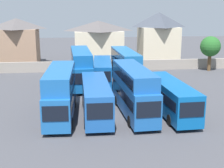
{
  "coord_description": "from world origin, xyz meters",
  "views": [
    {
      "loc": [
        -3.83,
        -30.87,
        10.84
      ],
      "look_at": [
        0.0,
        3.0,
        2.58
      ],
      "focal_mm": 50.72,
      "sensor_mm": 36.0,
      "label": 1
    }
  ],
  "objects_px": {
    "bus_3": "(134,88)",
    "bus_6": "(102,71)",
    "bus_1": "(60,91)",
    "tree_behind_wall": "(210,47)",
    "bus_4": "(170,96)",
    "house_terrace_left": "(17,41)",
    "house_terrace_centre": "(99,42)",
    "bus_7": "(125,65)",
    "bus_5": "(81,66)",
    "bus_2": "(96,97)",
    "house_terrace_right": "(158,37)"
  },
  "relations": [
    {
      "from": "bus_4",
      "to": "tree_behind_wall",
      "type": "relative_size",
      "value": 1.87
    },
    {
      "from": "bus_1",
      "to": "bus_7",
      "type": "xyz_separation_m",
      "value": [
        8.68,
        13.73,
        -0.08
      ]
    },
    {
      "from": "bus_2",
      "to": "bus_3",
      "type": "xyz_separation_m",
      "value": [
        3.89,
        0.05,
        0.78
      ]
    },
    {
      "from": "bus_1",
      "to": "tree_behind_wall",
      "type": "height_order",
      "value": "tree_behind_wall"
    },
    {
      "from": "bus_1",
      "to": "bus_5",
      "type": "height_order",
      "value": "bus_5"
    },
    {
      "from": "house_terrace_left",
      "to": "house_terrace_right",
      "type": "relative_size",
      "value": 0.9
    },
    {
      "from": "house_terrace_left",
      "to": "tree_behind_wall",
      "type": "distance_m",
      "value": 35.67
    },
    {
      "from": "bus_3",
      "to": "tree_behind_wall",
      "type": "relative_size",
      "value": 1.86
    },
    {
      "from": "house_terrace_left",
      "to": "bus_3",
      "type": "bearing_deg",
      "value": -61.73
    },
    {
      "from": "tree_behind_wall",
      "to": "bus_3",
      "type": "bearing_deg",
      "value": -128.87
    },
    {
      "from": "bus_2",
      "to": "tree_behind_wall",
      "type": "bearing_deg",
      "value": 135.53
    },
    {
      "from": "bus_1",
      "to": "bus_2",
      "type": "height_order",
      "value": "bus_1"
    },
    {
      "from": "bus_1",
      "to": "bus_2",
      "type": "distance_m",
      "value": 3.62
    },
    {
      "from": "bus_3",
      "to": "house_terrace_right",
      "type": "relative_size",
      "value": 1.13
    },
    {
      "from": "bus_3",
      "to": "house_terrace_left",
      "type": "relative_size",
      "value": 1.26
    },
    {
      "from": "bus_3",
      "to": "bus_4",
      "type": "height_order",
      "value": "bus_3"
    },
    {
      "from": "bus_3",
      "to": "bus_5",
      "type": "xyz_separation_m",
      "value": [
        -5.12,
        13.37,
        0.04
      ]
    },
    {
      "from": "bus_6",
      "to": "house_terrace_centre",
      "type": "xyz_separation_m",
      "value": [
        0.75,
        17.72,
        2.31
      ]
    },
    {
      "from": "bus_7",
      "to": "house_terrace_centre",
      "type": "xyz_separation_m",
      "value": [
        -2.6,
        17.95,
        1.53
      ]
    },
    {
      "from": "bus_4",
      "to": "tree_behind_wall",
      "type": "height_order",
      "value": "tree_behind_wall"
    },
    {
      "from": "bus_2",
      "to": "bus_3",
      "type": "relative_size",
      "value": 0.98
    },
    {
      "from": "bus_5",
      "to": "bus_7",
      "type": "xyz_separation_m",
      "value": [
        6.38,
        0.24,
        -0.1
      ]
    },
    {
      "from": "bus_2",
      "to": "bus_7",
      "type": "xyz_separation_m",
      "value": [
        5.15,
        13.66,
        0.72
      ]
    },
    {
      "from": "bus_7",
      "to": "bus_4",
      "type": "bearing_deg",
      "value": 8.3
    },
    {
      "from": "bus_3",
      "to": "house_terrace_right",
      "type": "distance_m",
      "value": 34.25
    },
    {
      "from": "bus_1",
      "to": "house_terrace_right",
      "type": "distance_m",
      "value": 37.4
    },
    {
      "from": "bus_5",
      "to": "bus_1",
      "type": "bearing_deg",
      "value": -11.83
    },
    {
      "from": "bus_1",
      "to": "house_terrace_centre",
      "type": "bearing_deg",
      "value": 171.46
    },
    {
      "from": "bus_2",
      "to": "bus_4",
      "type": "relative_size",
      "value": 0.97
    },
    {
      "from": "bus_7",
      "to": "house_terrace_right",
      "type": "xyz_separation_m",
      "value": [
        9.68,
        18.77,
        2.35
      ]
    },
    {
      "from": "tree_behind_wall",
      "to": "bus_4",
      "type": "bearing_deg",
      "value": -121.91
    },
    {
      "from": "bus_6",
      "to": "tree_behind_wall",
      "type": "distance_m",
      "value": 21.05
    },
    {
      "from": "bus_6",
      "to": "bus_5",
      "type": "bearing_deg",
      "value": -76.32
    },
    {
      "from": "bus_1",
      "to": "bus_7",
      "type": "distance_m",
      "value": 16.24
    },
    {
      "from": "bus_7",
      "to": "tree_behind_wall",
      "type": "relative_size",
      "value": 1.99
    },
    {
      "from": "bus_6",
      "to": "house_terrace_right",
      "type": "height_order",
      "value": "house_terrace_right"
    },
    {
      "from": "bus_3",
      "to": "bus_6",
      "type": "height_order",
      "value": "bus_3"
    },
    {
      "from": "bus_2",
      "to": "bus_7",
      "type": "bearing_deg",
      "value": 159.42
    },
    {
      "from": "bus_4",
      "to": "bus_5",
      "type": "bearing_deg",
      "value": -149.06
    },
    {
      "from": "bus_6",
      "to": "bus_3",
      "type": "bearing_deg",
      "value": 13.38
    },
    {
      "from": "house_terrace_left",
      "to": "house_terrace_centre",
      "type": "relative_size",
      "value": 0.91
    },
    {
      "from": "bus_4",
      "to": "house_terrace_right",
      "type": "relative_size",
      "value": 1.14
    },
    {
      "from": "house_terrace_left",
      "to": "tree_behind_wall",
      "type": "xyz_separation_m",
      "value": [
        34.28,
        -9.89,
        -0.3
      ]
    },
    {
      "from": "bus_4",
      "to": "bus_2",
      "type": "bearing_deg",
      "value": -93.47
    },
    {
      "from": "bus_1",
      "to": "bus_6",
      "type": "distance_m",
      "value": 14.97
    },
    {
      "from": "bus_3",
      "to": "bus_1",
      "type": "bearing_deg",
      "value": -92.17
    },
    {
      "from": "bus_1",
      "to": "bus_4",
      "type": "relative_size",
      "value": 0.93
    },
    {
      "from": "bus_4",
      "to": "house_terrace_left",
      "type": "bearing_deg",
      "value": -149.29
    },
    {
      "from": "bus_3",
      "to": "bus_7",
      "type": "bearing_deg",
      "value": 171.55
    },
    {
      "from": "bus_4",
      "to": "tree_behind_wall",
      "type": "bearing_deg",
      "value": 145.51
    }
  ]
}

